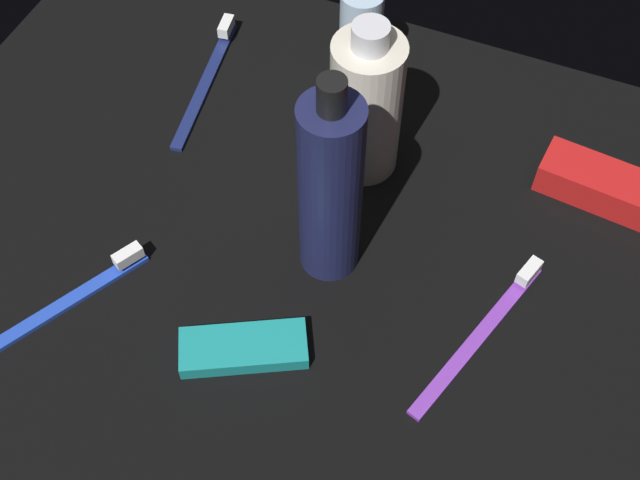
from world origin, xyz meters
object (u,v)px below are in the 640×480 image
(toothbrush_navy, at_px, (208,74))
(deodorant_stick, at_px, (361,35))
(lotion_bottle, at_px, (330,189))
(snack_bar_teal, at_px, (244,348))
(toothbrush_purple, at_px, (486,327))
(toothbrush_blue, at_px, (65,301))
(toothpaste_box_red, at_px, (635,198))
(bodywash_bottle, at_px, (366,106))

(toothbrush_navy, bearing_deg, deodorant_stick, 25.98)
(lotion_bottle, height_order, toothbrush_navy, lotion_bottle)
(lotion_bottle, bearing_deg, snack_bar_teal, -104.11)
(toothbrush_purple, xyz_separation_m, snack_bar_teal, (-0.18, -0.10, 0.00))
(toothbrush_blue, height_order, toothpaste_box_red, toothpaste_box_red)
(toothpaste_box_red, bearing_deg, toothbrush_purple, -111.26)
(bodywash_bottle, distance_m, toothbrush_purple, 0.22)
(bodywash_bottle, height_order, deodorant_stick, bodywash_bottle)
(lotion_bottle, relative_size, toothbrush_blue, 1.32)
(toothpaste_box_red, distance_m, snack_bar_teal, 0.38)
(bodywash_bottle, relative_size, toothbrush_purple, 0.95)
(deodorant_stick, bearing_deg, toothbrush_navy, -154.02)
(toothbrush_navy, relative_size, snack_bar_teal, 1.73)
(lotion_bottle, bearing_deg, bodywash_bottle, 96.25)
(toothbrush_blue, height_order, snack_bar_teal, toothbrush_blue)
(deodorant_stick, relative_size, snack_bar_teal, 0.98)
(toothbrush_purple, height_order, snack_bar_teal, toothbrush_purple)
(bodywash_bottle, bearing_deg, toothbrush_purple, -39.54)
(snack_bar_teal, bearing_deg, toothbrush_blue, 158.42)
(toothbrush_purple, relative_size, toothbrush_navy, 0.98)
(lotion_bottle, distance_m, snack_bar_teal, 0.15)
(toothbrush_navy, height_order, snack_bar_teal, toothbrush_navy)
(toothpaste_box_red, bearing_deg, toothbrush_navy, -174.49)
(snack_bar_teal, bearing_deg, lotion_bottle, 48.04)
(deodorant_stick, distance_m, toothpaste_box_red, 0.30)
(lotion_bottle, distance_m, toothbrush_navy, 0.27)
(deodorant_stick, bearing_deg, snack_bar_teal, -84.97)
(snack_bar_teal, bearing_deg, toothbrush_navy, 94.35)
(deodorant_stick, bearing_deg, toothbrush_blue, -110.09)
(toothbrush_purple, xyz_separation_m, toothpaste_box_red, (0.09, 0.17, 0.01))
(lotion_bottle, xyz_separation_m, deodorant_stick, (-0.06, 0.22, -0.05))
(toothbrush_blue, height_order, toothbrush_navy, same)
(deodorant_stick, height_order, snack_bar_teal, deodorant_stick)
(bodywash_bottle, relative_size, deodorant_stick, 1.64)
(toothbrush_blue, bearing_deg, snack_bar_teal, 6.28)
(toothbrush_purple, height_order, toothpaste_box_red, toothpaste_box_red)
(deodorant_stick, height_order, toothpaste_box_red, deodorant_stick)
(lotion_bottle, bearing_deg, toothbrush_navy, 142.00)
(toothbrush_purple, height_order, toothbrush_blue, same)
(bodywash_bottle, height_order, toothbrush_purple, bodywash_bottle)
(deodorant_stick, xyz_separation_m, toothbrush_blue, (-0.13, -0.36, -0.04))
(toothpaste_box_red, xyz_separation_m, snack_bar_teal, (-0.26, -0.27, -0.01))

